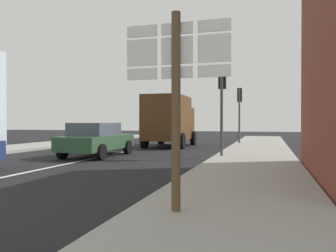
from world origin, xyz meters
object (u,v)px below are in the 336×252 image
(route_sign_post, at_px, (176,90))
(traffic_light_far_right, at_px, (240,103))
(sedan_far, at_px, (97,139))
(traffic_light_near_right, at_px, (222,91))
(delivery_truck, at_px, (170,120))

(route_sign_post, bearing_deg, traffic_light_far_right, 91.55)
(sedan_far, relative_size, route_sign_post, 1.32)
(route_sign_post, distance_m, traffic_light_near_right, 8.93)
(delivery_truck, distance_m, traffic_light_near_right, 7.07)
(sedan_far, xyz_separation_m, traffic_light_far_right, (5.38, 9.34, 2.00))
(traffic_light_far_right, bearing_deg, route_sign_post, -88.45)
(route_sign_post, height_order, traffic_light_far_right, traffic_light_far_right)
(traffic_light_near_right, bearing_deg, sedan_far, -172.72)
(route_sign_post, relative_size, traffic_light_near_right, 0.85)
(sedan_far, xyz_separation_m, delivery_truck, (1.43, 6.44, 0.89))
(traffic_light_far_right, bearing_deg, sedan_far, -119.95)
(delivery_truck, relative_size, traffic_light_near_right, 1.34)
(route_sign_post, bearing_deg, traffic_light_near_right, 93.05)
(sedan_far, xyz_separation_m, route_sign_post, (5.86, -8.19, 1.24))
(sedan_far, height_order, delivery_truck, delivery_truck)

